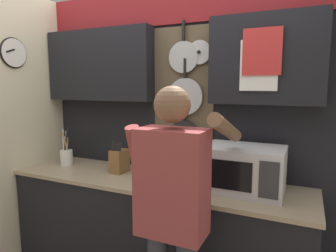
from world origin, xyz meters
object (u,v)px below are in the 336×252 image
Objects in this scene: utensil_crock at (66,156)px; microwave at (244,169)px; knife_block at (119,161)px; person at (173,205)px.

microwave is at bearing -0.08° from utensil_crock.
knife_block is (-1.03, 0.00, -0.05)m from microwave.
person is (0.75, -0.58, -0.03)m from knife_block.
knife_block is at bearing 142.22° from person.
knife_block is 0.17× the size of person.
utensil_crock is at bearing 179.92° from microwave.
utensil_crock is 0.21× the size of person.
microwave is at bearing -0.01° from knife_block.
microwave is 0.33× the size of person.
knife_block is at bearing -0.19° from utensil_crock.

